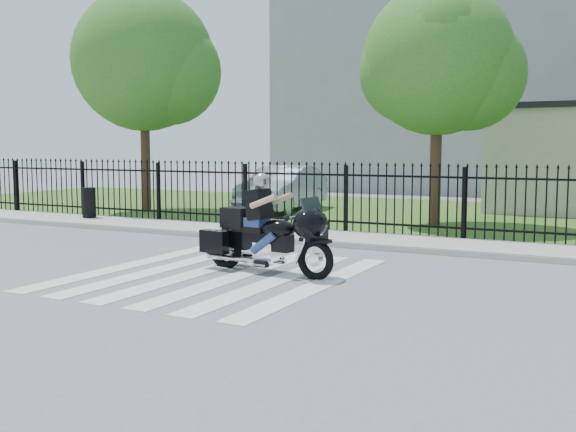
% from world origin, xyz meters
% --- Properties ---
extents(ground, '(120.00, 120.00, 0.00)m').
position_xyz_m(ground, '(0.00, 0.00, 0.00)').
color(ground, slate).
rests_on(ground, ground).
extents(crosswalk, '(5.00, 5.50, 0.01)m').
position_xyz_m(crosswalk, '(0.00, 0.00, 0.01)').
color(crosswalk, silver).
rests_on(crosswalk, ground).
extents(sidewalk, '(40.00, 2.00, 0.12)m').
position_xyz_m(sidewalk, '(0.00, 5.00, 0.06)').
color(sidewalk, '#ADAAA3').
rests_on(sidewalk, ground).
extents(curb, '(40.00, 0.12, 0.12)m').
position_xyz_m(curb, '(0.00, 4.00, 0.06)').
color(curb, '#ADAAA3').
rests_on(curb, ground).
extents(grass_strip, '(40.00, 12.00, 0.02)m').
position_xyz_m(grass_strip, '(0.00, 12.00, 0.01)').
color(grass_strip, '#385F20').
rests_on(grass_strip, ground).
extents(iron_fence, '(26.00, 0.04, 1.80)m').
position_xyz_m(iron_fence, '(0.00, 6.00, 0.90)').
color(iron_fence, black).
rests_on(iron_fence, ground).
extents(tree_left, '(4.80, 4.80, 7.58)m').
position_xyz_m(tree_left, '(-8.50, 8.50, 5.17)').
color(tree_left, '#382316').
rests_on(tree_left, ground).
extents(tree_mid, '(4.20, 4.20, 6.78)m').
position_xyz_m(tree_mid, '(1.50, 9.00, 4.67)').
color(tree_mid, '#382316').
rests_on(tree_mid, ground).
extents(building_tall, '(15.00, 10.00, 12.00)m').
position_xyz_m(building_tall, '(-3.00, 26.00, 6.00)').
color(building_tall, '#9A9DA2').
rests_on(building_tall, ground).
extents(motorcycle_rider, '(2.78, 1.15, 1.85)m').
position_xyz_m(motorcycle_rider, '(0.64, 0.60, 0.76)').
color(motorcycle_rider, black).
rests_on(motorcycle_rider, ground).
extents(parked_car, '(2.08, 4.91, 1.57)m').
position_xyz_m(parked_car, '(-4.33, 10.74, 0.81)').
color(parked_car, '#95A2BB').
rests_on(parked_car, grass_strip).
extents(litter_bin, '(0.49, 0.49, 0.91)m').
position_xyz_m(litter_bin, '(-8.12, 5.33, 0.58)').
color(litter_bin, black).
rests_on(litter_bin, sidewalk).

